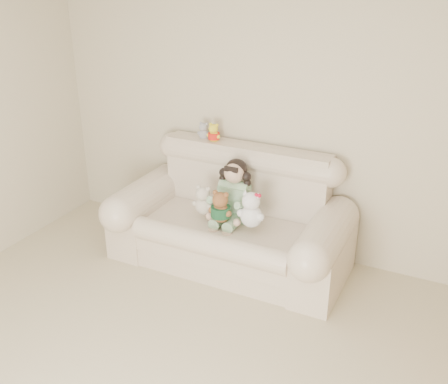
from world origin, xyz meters
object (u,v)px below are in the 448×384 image
seated_child (234,190)px  white_cat (252,206)px  sofa (229,212)px  cream_teddy (203,197)px  brown_teddy (221,204)px

seated_child → white_cat: size_ratio=1.49×
sofa → cream_teddy: 0.27m
brown_teddy → cream_teddy: bearing=176.3°
brown_teddy → white_cat: bearing=21.4°
brown_teddy → white_cat: white_cat is taller
sofa → brown_teddy: (0.00, -0.17, 0.15)m
sofa → white_cat: size_ratio=5.52×
seated_child → brown_teddy: size_ratio=1.69×
cream_teddy → sofa: bearing=25.8°
sofa → seated_child: size_ratio=3.72×
sofa → white_cat: bearing=-25.7°
brown_teddy → cream_teddy: brown_teddy is taller
sofa → white_cat: sofa is taller
seated_child → cream_teddy: 0.28m
brown_teddy → sofa: bearing=104.1°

